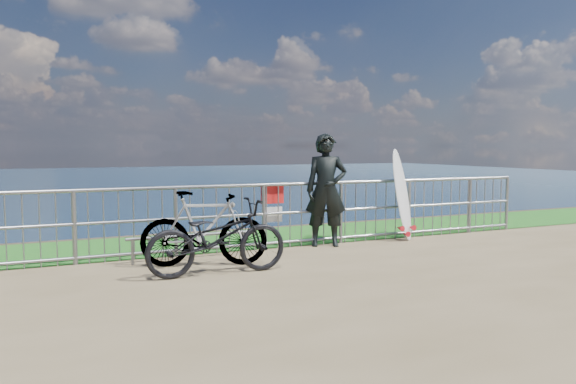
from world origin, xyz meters
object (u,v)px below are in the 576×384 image
bicycle_near (217,237)px  bicycle_far (204,229)px  surfer (326,190)px  surfboard (402,198)px

bicycle_near → bicycle_far: 0.61m
surfer → surfboard: size_ratio=1.15×
bicycle_far → surfer: bearing=-56.2°
surfer → bicycle_near: size_ratio=1.01×
surfboard → bicycle_far: 4.08m
bicycle_near → bicycle_far: bicycle_far is taller
bicycle_near → bicycle_far: (-0.01, 0.61, 0.04)m
surfboard → bicycle_near: (-4.00, -1.31, -0.28)m
surfboard → bicycle_far: surfboard is taller
surfer → bicycle_near: (-2.40, -1.33, -0.47)m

